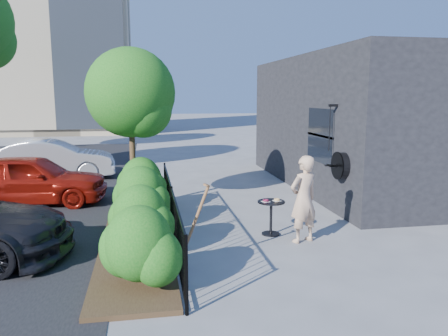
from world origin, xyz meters
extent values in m
plane|color=gray|center=(0.00, 0.00, 0.00)|extent=(120.00, 120.00, 0.00)
cube|color=black|center=(5.50, 4.50, 2.00)|extent=(6.00, 9.00, 4.00)
cube|color=black|center=(2.51, 2.40, 1.80)|extent=(0.04, 1.60, 1.40)
cube|color=black|center=(2.52, 2.40, 1.80)|extent=(0.05, 1.70, 0.06)
cylinder|color=black|center=(2.42, 0.90, 1.25)|extent=(0.18, 0.60, 0.60)
cylinder|color=black|center=(2.32, 0.90, 1.25)|extent=(0.03, 0.64, 0.64)
cube|color=black|center=(2.40, 1.40, 2.60)|extent=(0.25, 0.06, 0.06)
cylinder|color=black|center=(2.32, 1.40, 2.05)|extent=(0.02, 0.02, 1.05)
cylinder|color=black|center=(-1.50, -3.00, 0.55)|extent=(0.05, 0.05, 1.10)
cylinder|color=black|center=(-1.50, 0.00, 0.55)|extent=(0.05, 0.05, 1.10)
cylinder|color=black|center=(-1.50, 3.00, 0.55)|extent=(0.05, 0.05, 1.10)
cube|color=black|center=(-1.50, 0.00, 1.06)|extent=(0.03, 6.00, 0.03)
cube|color=black|center=(-1.50, 0.00, 0.10)|extent=(0.03, 6.00, 0.03)
cylinder|color=black|center=(-1.50, -2.90, 0.55)|extent=(0.02, 0.02, 1.04)
cylinder|color=black|center=(-1.50, -2.70, 0.55)|extent=(0.02, 0.02, 1.04)
cylinder|color=black|center=(-1.50, -2.50, 0.55)|extent=(0.02, 0.02, 1.04)
cylinder|color=black|center=(-1.50, -2.30, 0.55)|extent=(0.02, 0.02, 1.04)
cylinder|color=black|center=(-1.50, -2.10, 0.55)|extent=(0.02, 0.02, 1.04)
cylinder|color=black|center=(-1.50, -1.90, 0.55)|extent=(0.02, 0.02, 1.04)
cylinder|color=black|center=(-1.50, -1.70, 0.55)|extent=(0.02, 0.02, 1.04)
cylinder|color=black|center=(-1.50, -1.50, 0.55)|extent=(0.02, 0.02, 1.04)
cylinder|color=black|center=(-1.50, -1.30, 0.55)|extent=(0.02, 0.02, 1.04)
cylinder|color=black|center=(-1.50, -1.10, 0.55)|extent=(0.02, 0.02, 1.04)
cylinder|color=black|center=(-1.50, -0.90, 0.55)|extent=(0.02, 0.02, 1.04)
cylinder|color=black|center=(-1.50, -0.70, 0.55)|extent=(0.02, 0.02, 1.04)
cylinder|color=black|center=(-1.50, -0.50, 0.55)|extent=(0.02, 0.02, 1.04)
cylinder|color=black|center=(-1.50, -0.30, 0.55)|extent=(0.02, 0.02, 1.04)
cylinder|color=black|center=(-1.50, -0.10, 0.55)|extent=(0.02, 0.02, 1.04)
cylinder|color=black|center=(-1.50, 0.10, 0.55)|extent=(0.02, 0.02, 1.04)
cylinder|color=black|center=(-1.50, 0.30, 0.55)|extent=(0.02, 0.02, 1.04)
cylinder|color=black|center=(-1.50, 0.50, 0.55)|extent=(0.02, 0.02, 1.04)
cylinder|color=black|center=(-1.50, 0.70, 0.55)|extent=(0.02, 0.02, 1.04)
cylinder|color=black|center=(-1.50, 0.90, 0.55)|extent=(0.02, 0.02, 1.04)
cylinder|color=black|center=(-1.50, 1.10, 0.55)|extent=(0.02, 0.02, 1.04)
cylinder|color=black|center=(-1.50, 1.30, 0.55)|extent=(0.02, 0.02, 1.04)
cylinder|color=black|center=(-1.50, 1.50, 0.55)|extent=(0.02, 0.02, 1.04)
cylinder|color=black|center=(-1.50, 1.70, 0.55)|extent=(0.02, 0.02, 1.04)
cylinder|color=black|center=(-1.50, 1.90, 0.55)|extent=(0.02, 0.02, 1.04)
cylinder|color=black|center=(-1.50, 2.10, 0.55)|extent=(0.02, 0.02, 1.04)
cylinder|color=black|center=(-1.50, 2.30, 0.55)|extent=(0.02, 0.02, 1.04)
cylinder|color=black|center=(-1.50, 2.50, 0.55)|extent=(0.02, 0.02, 1.04)
cylinder|color=black|center=(-1.50, 2.70, 0.55)|extent=(0.02, 0.02, 1.04)
cylinder|color=black|center=(-1.50, 2.90, 0.55)|extent=(0.02, 0.02, 1.04)
cube|color=#382616|center=(-2.20, 0.00, 0.04)|extent=(1.30, 6.00, 0.08)
ellipsoid|color=#155E15|center=(-2.10, -2.20, 0.70)|extent=(1.10, 1.10, 1.24)
ellipsoid|color=#155E15|center=(-2.10, -0.60, 0.70)|extent=(1.10, 1.10, 1.24)
ellipsoid|color=#155E15|center=(-2.10, 0.90, 0.70)|extent=(1.10, 1.10, 1.24)
ellipsoid|color=#155E15|center=(-2.10, 2.30, 0.70)|extent=(1.10, 1.10, 1.24)
cylinder|color=#3F2B19|center=(-2.30, 2.80, 1.20)|extent=(0.14, 0.14, 2.40)
sphere|color=#155E15|center=(-2.30, 2.80, 2.84)|extent=(2.20, 2.20, 2.20)
sphere|color=#155E15|center=(-2.00, 2.60, 2.51)|extent=(1.43, 1.43, 1.43)
cylinder|color=black|center=(0.52, 0.04, 0.69)|extent=(0.56, 0.56, 0.03)
cylinder|color=black|center=(0.52, 0.04, 0.35)|extent=(0.06, 0.06, 0.67)
cylinder|color=black|center=(0.52, 0.04, 0.01)|extent=(0.37, 0.37, 0.03)
cube|color=white|center=(0.40, 0.02, 0.71)|extent=(0.18, 0.18, 0.01)
cube|color=white|center=(0.64, 0.05, 0.71)|extent=(0.18, 0.18, 0.01)
torus|color=#510D24|center=(0.40, 0.02, 0.73)|extent=(0.12, 0.12, 0.04)
torus|color=#BB814F|center=(0.64, 0.05, 0.73)|extent=(0.12, 0.12, 0.04)
imported|color=tan|center=(1.01, -0.50, 0.85)|extent=(0.73, 0.60, 1.71)
cylinder|color=brown|center=(-1.22, -1.46, 0.78)|extent=(0.52, 0.05, 1.25)
cube|color=gray|center=(-1.41, -1.46, 0.11)|extent=(0.12, 0.19, 0.27)
cylinder|color=brown|center=(-1.02, -1.46, 1.40)|extent=(0.11, 0.11, 0.07)
imported|color=maroon|center=(-4.97, 3.67, 0.66)|extent=(4.01, 1.91, 1.32)
imported|color=#BCBCC1|center=(-5.12, 7.13, 0.68)|extent=(4.24, 1.78, 1.36)
camera|label=1|loc=(-1.96, -8.30, 2.83)|focal=35.00mm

